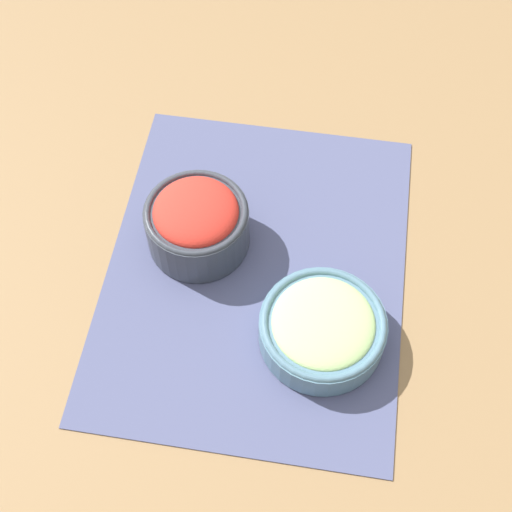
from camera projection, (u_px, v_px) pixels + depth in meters
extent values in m
plane|color=olive|center=(256.00, 270.00, 0.90)|extent=(3.00, 3.00, 0.00)
cube|color=#474C70|center=(256.00, 269.00, 0.90)|extent=(0.47, 0.37, 0.00)
cylinder|color=#333842|center=(198.00, 226.00, 0.89)|extent=(0.13, 0.13, 0.06)
torus|color=#333842|center=(196.00, 212.00, 0.86)|extent=(0.13, 0.13, 0.01)
ellipsoid|color=red|center=(196.00, 212.00, 0.86)|extent=(0.11, 0.11, 0.04)
cylinder|color=slate|center=(322.00, 330.00, 0.83)|extent=(0.15, 0.15, 0.04)
torus|color=slate|center=(323.00, 323.00, 0.81)|extent=(0.14, 0.14, 0.01)
ellipsoid|color=#A8CC7F|center=(323.00, 323.00, 0.81)|extent=(0.12, 0.12, 0.02)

